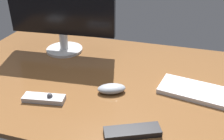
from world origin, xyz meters
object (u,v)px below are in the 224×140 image
computer_mouse (112,89)px  media_remote (44,98)px  tv_remote (132,132)px  keyboard (205,93)px  monitor (60,4)px

computer_mouse → media_remote: size_ratio=0.68×
media_remote → tv_remote: media_remote is taller
keyboard → media_remote: size_ratio=2.15×
computer_mouse → tv_remote: (12.78, -20.47, -0.66)cm
keyboard → computer_mouse: computer_mouse is taller
keyboard → tv_remote: size_ratio=1.96×
media_remote → tv_remote: size_ratio=0.91×
keyboard → computer_mouse: (-34.78, -7.98, 0.74)cm
monitor → keyboard: (69.20, -22.03, -23.23)cm
keyboard → tv_remote: (-22.00, -28.44, 0.08)cm
monitor → keyboard: 76.24cm
keyboard → media_remote: (-56.94, -20.37, 0.13)cm
monitor → media_remote: (12.25, -42.40, -23.10)cm
monitor → tv_remote: bearing=-51.7°
monitor → media_remote: size_ratio=3.31×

